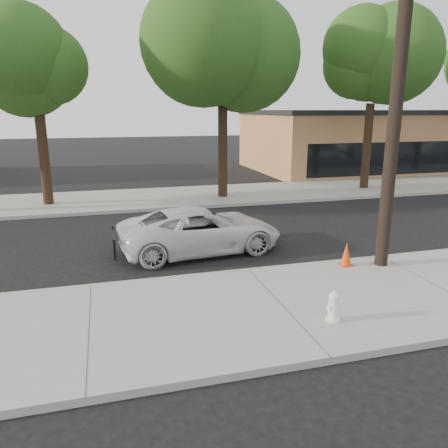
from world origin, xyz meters
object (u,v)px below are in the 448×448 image
Objects in this scene: utility_pole at (397,90)px; fire_hydrant at (334,307)px; police_cruiser at (201,230)px; traffic_cone at (346,254)px.

utility_pole is 5.76m from fire_hydrant.
police_cruiser reaches higher than traffic_cone.
police_cruiser is at bearing 92.66° from fire_hydrant.
police_cruiser is (-4.38, 2.85, -4.01)m from utility_pole.
traffic_cone reaches higher than fire_hydrant.
utility_pole is 6.59m from police_cruiser.
utility_pole is 14.12× the size of traffic_cone.
utility_pole is 1.82× the size of police_cruiser.
utility_pole is at bearing -11.80° from traffic_cone.
police_cruiser is 8.21× the size of fire_hydrant.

